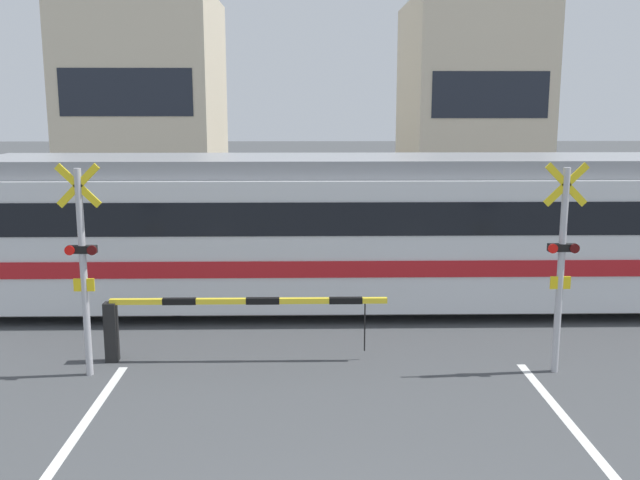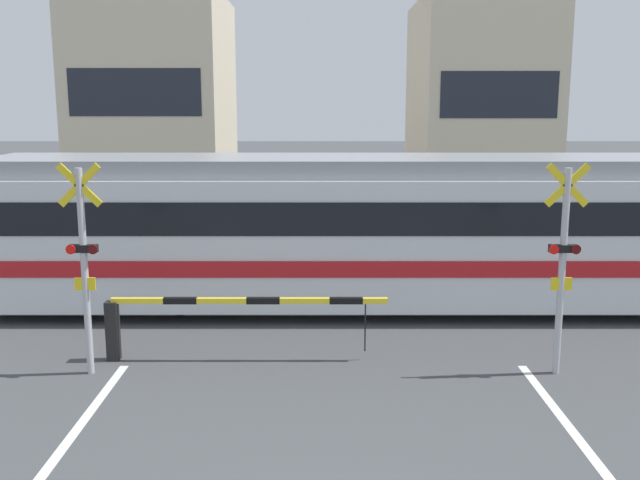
{
  "view_description": "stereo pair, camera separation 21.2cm",
  "coord_description": "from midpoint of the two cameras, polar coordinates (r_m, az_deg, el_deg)",
  "views": [
    {
      "loc": [
        -0.26,
        -4.98,
        4.21
      ],
      "look_at": [
        0.0,
        8.78,
        1.6
      ],
      "focal_mm": 40.0,
      "sensor_mm": 36.0,
      "label": 1
    },
    {
      "loc": [
        -0.05,
        -4.99,
        4.21
      ],
      "look_at": [
        0.0,
        8.78,
        1.6
      ],
      "focal_mm": 40.0,
      "sensor_mm": 36.0,
      "label": 2
    }
  ],
  "objects": [
    {
      "name": "building_right_of_street",
      "position": [
        30.29,
        12.48,
        10.4
      ],
      "size": [
        5.05,
        7.02,
        8.32
      ],
      "color": "beige",
      "rests_on": "ground_plane"
    },
    {
      "name": "crossing_signal_left",
      "position": [
        11.6,
        -18.08,
        -1.54
      ],
      "size": [
        0.68,
        0.15,
        3.36
      ],
      "color": "#B2B2B7",
      "rests_on": "ground_plane"
    },
    {
      "name": "building_left_of_street",
      "position": [
        30.29,
        -12.93,
        10.53
      ],
      "size": [
        5.69,
        7.02,
        8.48
      ],
      "color": "beige",
      "rests_on": "ground_plane"
    },
    {
      "name": "crossing_barrier_near",
      "position": [
        12.05,
        -9.72,
        -5.83
      ],
      "size": [
        4.68,
        0.2,
        1.08
      ],
      "color": "black",
      "rests_on": "ground_plane"
    },
    {
      "name": "rail_track_near",
      "position": [
        14.59,
        0.42,
        -5.87
      ],
      "size": [
        50.0,
        0.1,
        0.08
      ],
      "color": "gray",
      "rests_on": "ground_plane"
    },
    {
      "name": "crossing_signal_right",
      "position": [
        11.7,
        19.13,
        -1.5
      ],
      "size": [
        0.68,
        0.15,
        3.36
      ],
      "color": "#B2B2B7",
      "rests_on": "ground_plane"
    },
    {
      "name": "commuter_train",
      "position": [
        15.41,
        14.48,
        1.01
      ],
      "size": [
        21.49,
        2.99,
        3.17
      ],
      "color": "silver",
      "rests_on": "ground_plane"
    },
    {
      "name": "rail_track_far",
      "position": [
        15.97,
        0.36,
        -4.4
      ],
      "size": [
        50.0,
        0.1,
        0.08
      ],
      "color": "gray",
      "rests_on": "ground_plane"
    },
    {
      "name": "crossing_barrier_far",
      "position": [
        17.98,
        7.13,
        -0.26
      ],
      "size": [
        4.68,
        0.2,
        1.08
      ],
      "color": "black",
      "rests_on": "ground_plane"
    }
  ]
}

